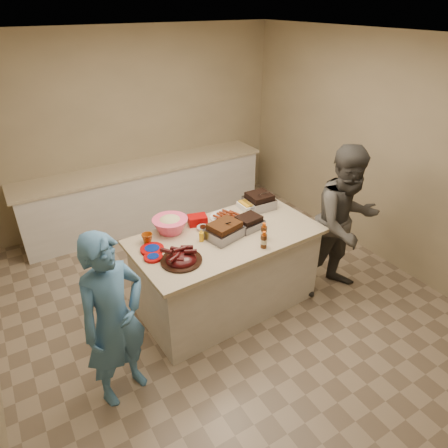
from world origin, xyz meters
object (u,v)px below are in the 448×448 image
guest_gray (334,287)px  coleslaw_bowl (171,231)px  bbq_bottle_a (263,247)px  roasting_pan (259,207)px  rib_platter (181,261)px  plastic_cup (148,243)px  bbq_bottle_b (263,239)px  guest_blue (126,388)px  mustard_bottle (201,241)px  island (226,304)px

guest_gray → coleslaw_bowl: bearing=162.4°
bbq_bottle_a → roasting_pan: bearing=57.5°
rib_platter → plastic_cup: 0.47m
bbq_bottle_b → guest_blue: (-1.60, -0.23, -0.90)m
bbq_bottle_b → guest_blue: bbq_bottle_b is taller
bbq_bottle_b → mustard_bottle: bearing=152.2°
bbq_bottle_b → guest_blue: 1.85m
rib_platter → guest_gray: rib_platter is taller
mustard_bottle → guest_gray: bearing=-15.7°
rib_platter → coleslaw_bowl: 0.55m
rib_platter → bbq_bottle_a: size_ratio=2.19×
roasting_pan → coleslaw_bowl: (-1.08, 0.03, 0.00)m
island → guest_gray: (1.25, -0.40, 0.00)m
roasting_pan → guest_gray: (0.62, -0.72, -0.90)m
rib_platter → bbq_bottle_a: 0.80m
rib_platter → roasting_pan: (1.22, 0.51, 0.00)m
coleslaw_bowl → guest_gray: (1.71, -0.75, -0.90)m
plastic_cup → guest_blue: (-0.59, -0.76, -0.90)m
island → guest_blue: 1.42m
coleslaw_bowl → bbq_bottle_b: size_ratio=2.03×
bbq_bottle_b → mustard_bottle: size_ratio=1.38×
guest_gray → island: bearing=168.3°
mustard_bottle → roasting_pan: bearing=18.2°
island → plastic_cup: (-0.74, 0.27, 0.90)m
guest_blue → guest_gray: (2.58, 0.09, 0.00)m
guest_blue → island: bearing=2.1°
island → plastic_cup: plastic_cup is taller
guest_blue → guest_gray: guest_gray is taller
island → roasting_pan: size_ratio=6.48×
bbq_bottle_a → bbq_bottle_b: (0.09, 0.12, 0.00)m
guest_blue → rib_platter: bearing=4.3°
island → bbq_bottle_a: bearing=-67.7°
island → guest_gray: bearing=-20.7°
bbq_bottle_b → plastic_cup: 1.14m
plastic_cup → guest_blue: plastic_cup is taller
rib_platter → bbq_bottle_b: size_ratio=2.13×
roasting_pan → bbq_bottle_a: (-0.45, -0.71, 0.00)m
island → bbq_bottle_b: bbq_bottle_b is taller
guest_gray → plastic_cup: bearing=167.6°
plastic_cup → guest_gray: bearing=-18.5°
roasting_pan → mustard_bottle: (-0.90, -0.30, 0.00)m
roasting_pan → bbq_bottle_a: 0.84m
rib_platter → mustard_bottle: rib_platter is taller
plastic_cup → guest_gray: size_ratio=0.06×
island → coleslaw_bowl: coleslaw_bowl is taller
coleslaw_bowl → bbq_bottle_b: coleslaw_bowl is taller
rib_platter → mustard_bottle: (0.32, 0.21, 0.00)m
rib_platter → roasting_pan: size_ratio=1.30×
bbq_bottle_a → guest_blue: bearing=-175.8°
bbq_bottle_a → mustard_bottle: 0.61m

